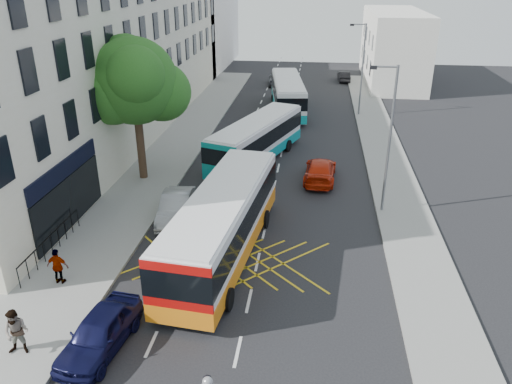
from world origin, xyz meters
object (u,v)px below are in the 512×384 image
(street_tree, at_px, (134,82))
(bus_far, at_px, (288,94))
(lamp_far, at_px, (362,65))
(parked_car_silver, at_px, (176,207))
(parked_car_blue, at_px, (100,332))
(bus_near, at_px, (223,223))
(lamp_near, at_px, (388,133))
(pedestrian_near, at_px, (17,332))
(bus_mid, at_px, (256,140))
(red_hatchback, at_px, (320,170))
(distant_car_grey, at_px, (277,80))
(distant_car_dark, at_px, (344,76))
(pedestrian_far, at_px, (58,266))

(street_tree, relative_size, bus_far, 0.78)
(lamp_far, height_order, parked_car_silver, lamp_far)
(street_tree, distance_m, parked_car_blue, 16.75)
(parked_car_blue, xyz_separation_m, parked_car_silver, (0.00, 10.21, 0.01))
(bus_far, bearing_deg, bus_near, -100.52)
(lamp_near, distance_m, bus_far, 21.86)
(lamp_near, bearing_deg, pedestrian_near, -136.37)
(bus_near, relative_size, bus_far, 1.06)
(street_tree, xyz_separation_m, bus_mid, (6.86, 4.21, -4.73))
(bus_mid, height_order, parked_car_silver, bus_mid)
(red_hatchback, bearing_deg, street_tree, 9.63)
(red_hatchback, relative_size, distant_car_grey, 1.11)
(street_tree, distance_m, bus_far, 20.04)
(red_hatchback, bearing_deg, distant_car_grey, -76.30)
(red_hatchback, bearing_deg, lamp_near, 132.15)
(bus_far, bearing_deg, red_hatchback, -86.75)
(street_tree, xyz_separation_m, bus_far, (8.19, 17.69, -4.65))
(lamp_near, relative_size, parked_car_blue, 1.91)
(lamp_near, relative_size, distant_car_dark, 2.25)
(parked_car_silver, height_order, distant_car_grey, parked_car_silver)
(pedestrian_near, bearing_deg, bus_mid, 66.72)
(distant_car_grey, height_order, pedestrian_far, pedestrian_far)
(bus_near, bearing_deg, bus_mid, 95.91)
(red_hatchback, bearing_deg, pedestrian_near, 62.46)
(bus_near, height_order, bus_mid, bus_near)
(bus_mid, xyz_separation_m, parked_car_blue, (-3.25, -19.58, -0.85))
(lamp_near, distance_m, lamp_far, 20.00)
(lamp_near, distance_m, parked_car_silver, 11.96)
(bus_far, relative_size, parked_car_blue, 2.71)
(street_tree, relative_size, lamp_far, 1.10)
(distant_car_dark, distance_m, pedestrian_near, 49.98)
(bus_mid, distance_m, red_hatchback, 5.45)
(pedestrian_far, bearing_deg, distant_car_grey, -95.99)
(parked_car_silver, distance_m, distant_car_grey, 34.47)
(lamp_far, relative_size, distant_car_dark, 2.25)
(bus_far, height_order, parked_car_silver, bus_far)
(pedestrian_near, bearing_deg, pedestrian_far, 91.63)
(parked_car_silver, bearing_deg, distant_car_dark, 69.57)
(pedestrian_near, xyz_separation_m, pedestrian_far, (-0.64, 4.22, -0.07))
(lamp_near, height_order, lamp_far, same)
(pedestrian_near, bearing_deg, lamp_far, 60.41)
(bus_far, xyz_separation_m, distant_car_grey, (-1.92, 11.52, -1.05))
(bus_far, relative_size, distant_car_grey, 2.67)
(distant_car_dark, bearing_deg, bus_mid, 71.74)
(bus_far, height_order, parked_car_blue, bus_far)
(bus_mid, height_order, pedestrian_near, bus_mid)
(bus_mid, relative_size, pedestrian_near, 6.05)
(bus_near, relative_size, pedestrian_far, 7.28)
(lamp_near, height_order, bus_mid, lamp_near)
(lamp_far, bearing_deg, distant_car_dark, 92.64)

